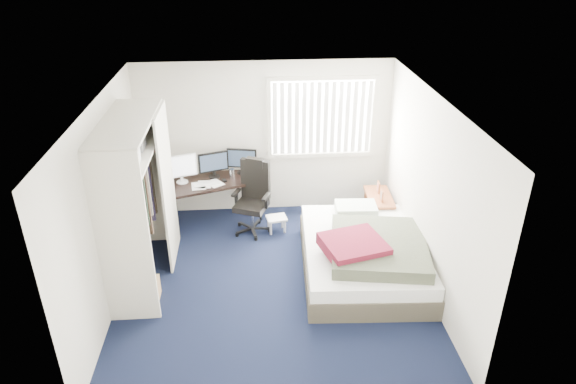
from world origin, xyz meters
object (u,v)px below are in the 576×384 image
(bed, at_px, (364,254))
(nightstand, at_px, (379,199))
(desk, at_px, (213,178))
(office_chair, at_px, (253,204))

(bed, bearing_deg, nightstand, 68.73)
(desk, xyz_separation_m, nightstand, (2.59, -0.37, -0.30))
(desk, distance_m, bed, 2.70)
(desk, bearing_deg, bed, -37.69)
(desk, relative_size, nightstand, 2.07)
(nightstand, distance_m, bed, 1.36)
(nightstand, bearing_deg, bed, -111.27)
(desk, bearing_deg, office_chair, -29.62)
(desk, bearing_deg, nightstand, -8.11)
(desk, distance_m, office_chair, 0.77)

